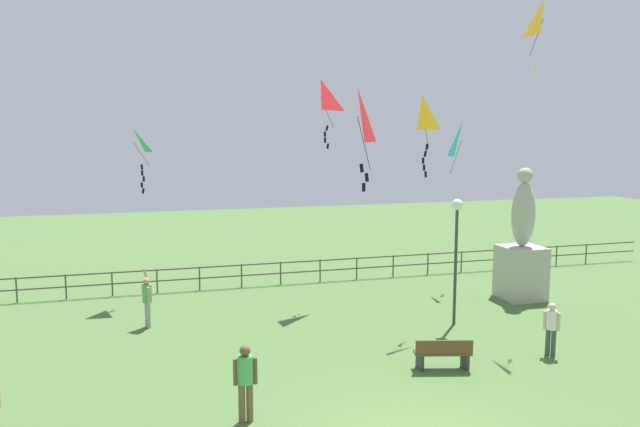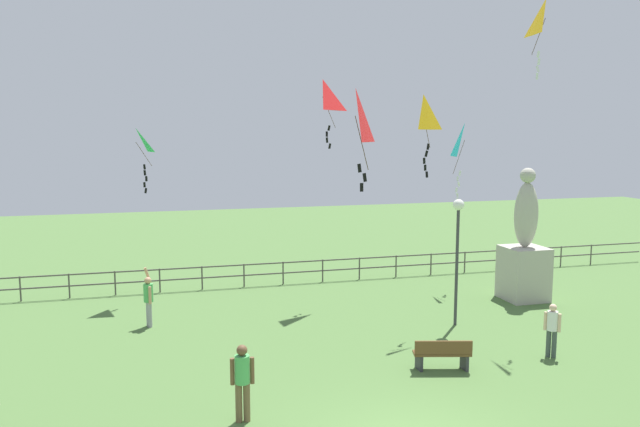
# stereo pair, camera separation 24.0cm
# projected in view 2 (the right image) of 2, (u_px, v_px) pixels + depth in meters

# --- Properties ---
(statue_monument) EXTENTS (1.48, 1.48, 4.95)m
(statue_monument) POSITION_uv_depth(u_px,v_px,m) (524.00, 255.00, 22.73)
(statue_monument) COLOR #B2AD9E
(statue_monument) RESTS_ON ground_plane
(lamppost) EXTENTS (0.36, 0.36, 4.13)m
(lamppost) POSITION_uv_depth(u_px,v_px,m) (458.00, 233.00, 19.47)
(lamppost) COLOR #38383D
(lamppost) RESTS_ON ground_plane
(park_bench) EXTENTS (1.55, 0.78, 0.85)m
(park_bench) POSITION_uv_depth(u_px,v_px,m) (442.00, 354.00, 15.97)
(park_bench) COLOR brown
(park_bench) RESTS_ON ground_plane
(person_0) EXTENTS (0.35, 0.35, 1.52)m
(person_0) POSITION_uv_depth(u_px,v_px,m) (552.00, 327.00, 16.89)
(person_0) COLOR #3F4C47
(person_0) RESTS_ON ground_plane
(person_1) EXTENTS (0.30, 0.52, 1.92)m
(person_1) POSITION_uv_depth(u_px,v_px,m) (149.00, 298.00, 19.57)
(person_1) COLOR #99999E
(person_1) RESTS_ON ground_plane
(person_2) EXTENTS (0.52, 0.32, 1.72)m
(person_2) POSITION_uv_depth(u_px,v_px,m) (242.00, 378.00, 13.07)
(person_2) COLOR brown
(person_2) RESTS_ON ground_plane
(kite_1) EXTENTS (0.65, 0.87, 2.39)m
(kite_1) POSITION_uv_depth(u_px,v_px,m) (545.00, 21.00, 18.48)
(kite_1) COLOR yellow
(kite_4) EXTENTS (1.26, 1.23, 2.48)m
(kite_4) POSITION_uv_depth(u_px,v_px,m) (323.00, 98.00, 22.31)
(kite_4) COLOR red
(kite_5) EXTENTS (0.92, 0.86, 2.35)m
(kite_5) POSITION_uv_depth(u_px,v_px,m) (137.00, 145.00, 22.23)
(kite_5) COLOR #1EB759
(kite_6) EXTENTS (0.75, 0.90, 2.32)m
(kite_6) POSITION_uv_depth(u_px,v_px,m) (356.00, 118.00, 13.68)
(kite_6) COLOR red
(kite_7) EXTENTS (0.73, 0.79, 3.19)m
(kite_7) POSITION_uv_depth(u_px,v_px,m) (464.00, 144.00, 24.15)
(kite_7) COLOR #19B2B2
(kite_8) EXTENTS (0.88, 0.64, 2.60)m
(kite_8) POSITION_uv_depth(u_px,v_px,m) (423.00, 116.00, 19.18)
(kite_8) COLOR yellow
(waterfront_railing) EXTENTS (36.02, 0.06, 0.95)m
(waterfront_railing) POSITION_uv_depth(u_px,v_px,m) (268.00, 270.00, 24.97)
(waterfront_railing) COLOR #4C4742
(waterfront_railing) RESTS_ON ground_plane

